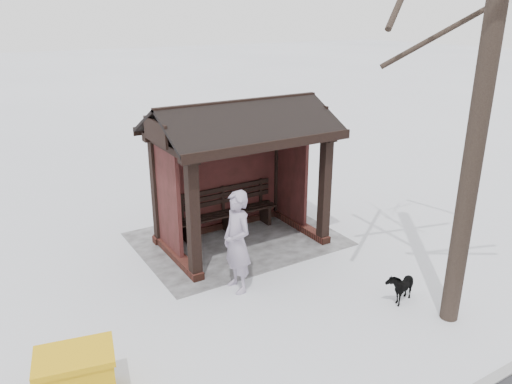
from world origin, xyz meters
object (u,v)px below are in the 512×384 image
(pedestrian, at_px, (237,242))
(grit_bin, at_px, (77,378))
(bus_shelter, at_px, (237,144))
(dog, at_px, (401,285))

(pedestrian, distance_m, grit_bin, 3.42)
(bus_shelter, bearing_deg, grit_bin, 37.44)
(dog, xyz_separation_m, grit_bin, (5.31, -0.42, 0.09))
(pedestrian, height_order, dog, pedestrian)
(grit_bin, bearing_deg, pedestrian, -144.24)
(pedestrian, bearing_deg, bus_shelter, 148.59)
(bus_shelter, distance_m, pedestrian, 2.39)
(bus_shelter, height_order, dog, bus_shelter)
(bus_shelter, height_order, grit_bin, bus_shelter)
(bus_shelter, xyz_separation_m, grit_bin, (4.09, 3.14, -1.79))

